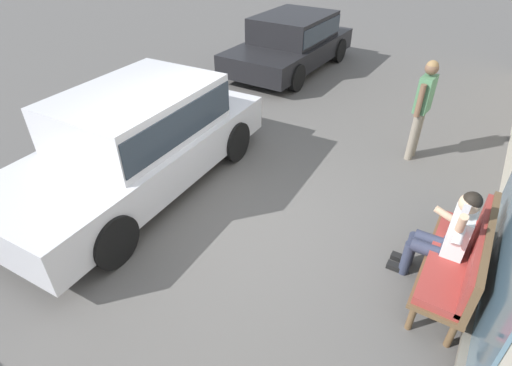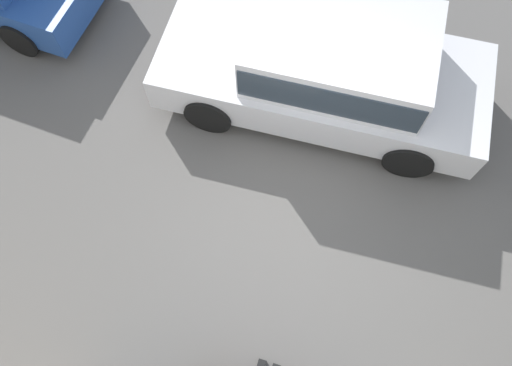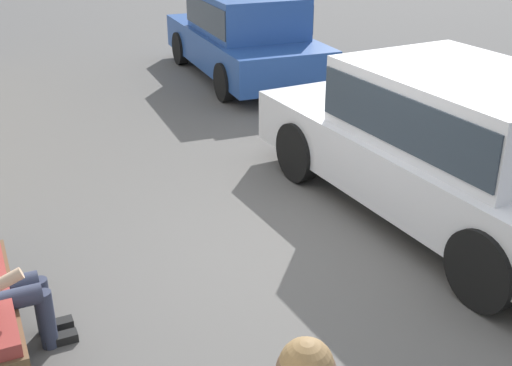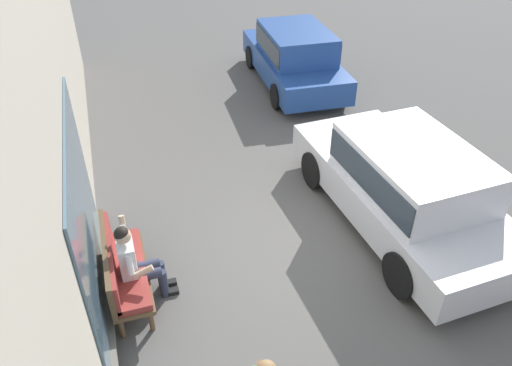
# 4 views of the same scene
# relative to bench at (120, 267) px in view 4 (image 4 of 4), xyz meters

# --- Properties ---
(ground_plane) EXTENTS (60.00, 60.00, 0.00)m
(ground_plane) POSITION_rel_bench_xyz_m (0.20, -2.90, -0.54)
(ground_plane) COLOR #565451
(building_facade) EXTENTS (18.00, 0.51, 6.14)m
(building_facade) POSITION_rel_bench_xyz_m (0.20, 0.50, 2.52)
(building_facade) COLOR #BCB29E
(building_facade) RESTS_ON ground_plane
(bench) EXTENTS (1.66, 0.55, 0.97)m
(bench) POSITION_rel_bench_xyz_m (0.00, 0.00, 0.00)
(bench) COLOR brown
(bench) RESTS_ON ground_plane
(person_on_phone) EXTENTS (0.73, 0.74, 1.31)m
(person_on_phone) POSITION_rel_bench_xyz_m (-0.11, -0.22, 0.14)
(person_on_phone) COLOR #2D3347
(person_on_phone) RESTS_ON ground_plane
(parked_car_mid) EXTENTS (4.67, 2.13, 1.55)m
(parked_car_mid) POSITION_rel_bench_xyz_m (0.22, -4.60, 0.30)
(parked_car_mid) COLOR silver
(parked_car_mid) RESTS_ON ground_plane
(parked_car_far) EXTENTS (4.27, 1.99, 1.50)m
(parked_car_far) POSITION_rel_bench_xyz_m (6.08, -4.95, 0.27)
(parked_car_far) COLOR #23478E
(parked_car_far) RESTS_ON ground_plane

